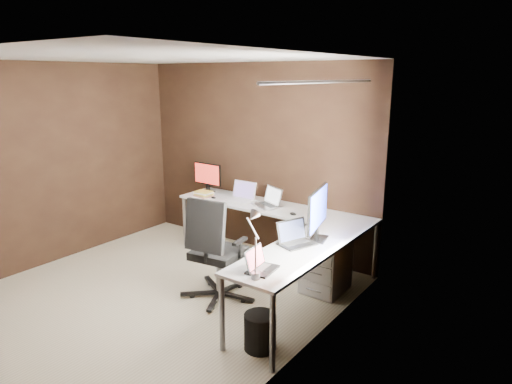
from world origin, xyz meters
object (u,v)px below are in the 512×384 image
at_px(drawer_pedestal, 326,265).
at_px(book_stack, 204,194).
at_px(monitor_left, 207,176).
at_px(laptop_black_small, 260,265).
at_px(laptop_white, 242,196).
at_px(monitor_right, 318,211).
at_px(laptop_black_big, 295,239).
at_px(laptop_silver, 269,202).
at_px(desk_lamp, 254,235).
at_px(wastebasket, 260,332).
at_px(office_chair, 217,269).

distance_m(drawer_pedestal, book_stack, 2.04).
xyz_separation_m(monitor_left, laptop_black_small, (2.14, -1.75, -0.19)).
bearing_deg(laptop_white, monitor_right, -26.18).
bearing_deg(laptop_black_big, laptop_silver, 65.94).
bearing_deg(desk_lamp, monitor_left, 117.14).
relative_size(laptop_black_small, desk_lamp, 0.56).
height_order(monitor_left, laptop_silver, monitor_left).
bearing_deg(laptop_black_small, monitor_right, -9.43).
height_order(desk_lamp, wastebasket, desk_lamp).
height_order(monitor_left, laptop_black_small, monitor_left).
height_order(monitor_left, wastebasket, monitor_left).
relative_size(drawer_pedestal, laptop_black_small, 1.96).
bearing_deg(monitor_right, monitor_left, 55.93).
relative_size(book_stack, office_chair, 0.23).
height_order(laptop_black_big, office_chair, office_chair).
height_order(laptop_silver, laptop_black_small, laptop_silver).
xyz_separation_m(drawer_pedestal, monitor_right, (0.08, -0.38, 0.73)).
distance_m(laptop_white, laptop_black_small, 2.25).
distance_m(monitor_right, laptop_white, 1.72).
distance_m(laptop_black_small, desk_lamp, 0.32).
xyz_separation_m(monitor_right, office_chair, (-0.94, -0.46, -0.70)).
height_order(laptop_silver, wastebasket, laptop_silver).
xyz_separation_m(monitor_right, laptop_black_small, (-0.04, -0.94, -0.25)).
relative_size(monitor_right, office_chair, 0.56).
xyz_separation_m(laptop_silver, wastebasket, (1.06, -1.70, -0.62)).
bearing_deg(laptop_black_small, office_chair, 54.68).
distance_m(laptop_black_small, office_chair, 1.11).
relative_size(monitor_left, laptop_black_small, 1.54).
xyz_separation_m(monitor_right, laptop_white, (-1.52, 0.75, -0.25)).
bearing_deg(wastebasket, laptop_black_big, 97.73).
height_order(drawer_pedestal, laptop_black_small, laptop_black_small).
distance_m(monitor_left, office_chair, 1.88).
bearing_deg(laptop_white, wastebasket, -48.74).
distance_m(monitor_left, desk_lamp, 2.84).
distance_m(laptop_black_big, desk_lamp, 0.87).
height_order(laptop_white, wastebasket, laptop_white).
xyz_separation_m(laptop_white, book_stack, (-0.53, -0.16, -0.02)).
bearing_deg(wastebasket, desk_lamp, -100.11).
xyz_separation_m(drawer_pedestal, laptop_black_big, (-0.04, -0.61, 0.48)).
height_order(monitor_right, desk_lamp, desk_lamp).
bearing_deg(drawer_pedestal, book_stack, 174.04).
relative_size(drawer_pedestal, book_stack, 2.32).
xyz_separation_m(laptop_black_big, desk_lamp, (0.09, -0.81, 0.29)).
distance_m(laptop_silver, laptop_black_big, 1.36).
bearing_deg(monitor_right, laptop_black_big, 139.65).
height_order(monitor_right, laptop_black_big, monitor_right).
distance_m(desk_lamp, office_chair, 1.31).
height_order(monitor_right, wastebasket, monitor_right).
bearing_deg(laptop_black_small, wastebasket, -145.23).
height_order(laptop_black_big, book_stack, laptop_black_big).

